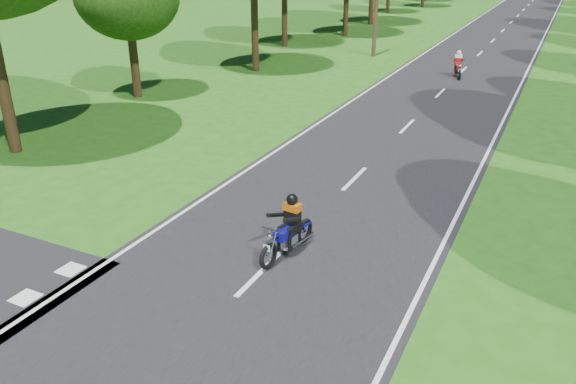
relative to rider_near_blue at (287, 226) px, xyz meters
The scene contains 5 objects.
ground 3.10m from the rider_near_blue, 93.37° to the right, with size 160.00×160.00×0.00m, color #235613.
main_road 47.01m from the rider_near_blue, 90.22° to the left, with size 7.00×140.00×0.02m, color black.
road_markings 45.13m from the rider_near_blue, 90.40° to the left, with size 7.40×140.00×0.01m.
rider_near_blue is the anchor object (origin of this frame).
rider_far_red 21.00m from the rider_near_blue, 90.43° to the left, with size 0.56×1.67×1.39m, color #B81B0E, non-canonical shape.
Camera 1 is at (5.15, -7.08, 6.55)m, focal length 35.00 mm.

